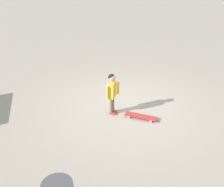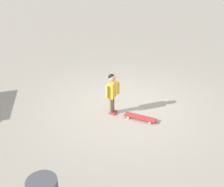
# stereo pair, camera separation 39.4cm
# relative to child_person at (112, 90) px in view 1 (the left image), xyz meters

# --- Properties ---
(ground_plane) EXTENTS (50.00, 50.00, 0.00)m
(ground_plane) POSITION_rel_child_person_xyz_m (-0.43, -0.17, -0.66)
(ground_plane) COLOR #9E9384
(child_person) EXTENTS (0.38, 0.28, 1.06)m
(child_person) POSITION_rel_child_person_xyz_m (0.00, 0.00, 0.00)
(child_person) COLOR brown
(child_person) RESTS_ON ground
(skateboard) EXTENTS (0.73, 0.64, 0.07)m
(skateboard) POSITION_rel_child_person_xyz_m (-0.58, 0.45, -0.60)
(skateboard) COLOR #B22D2D
(skateboard) RESTS_ON ground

